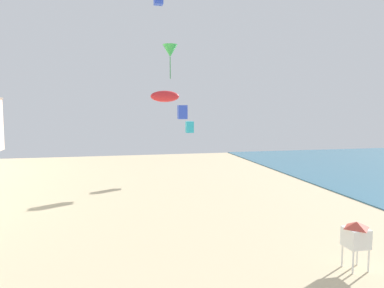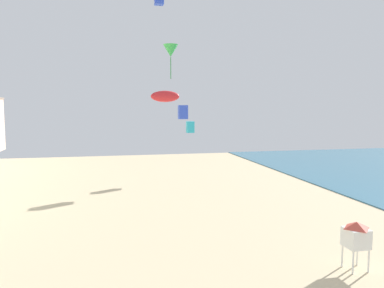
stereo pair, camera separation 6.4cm
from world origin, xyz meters
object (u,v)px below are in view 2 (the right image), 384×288
Objects in this scene: kite_blue_box at (183,112)px; kite_cyan_box at (190,127)px; kite_red_parafoil at (165,96)px; kite_green_delta at (171,51)px; lifeguard_stand at (356,235)px.

kite_blue_box is 1.12× the size of kite_cyan_box.
kite_red_parafoil is 16.06m from kite_green_delta.
kite_cyan_box is at bearing 72.24° from kite_red_parafoil.
lifeguard_stand is at bearing -77.24° from kite_green_delta.
kite_blue_box is 3.94m from kite_cyan_box.
kite_blue_box is at bearing 105.88° from lifeguard_stand.
lifeguard_stand is 1.25× the size of kite_red_parafoil.
kite_red_parafoil reaches higher than kite_blue_box.
kite_red_parafoil reaches higher than lifeguard_stand.
kite_blue_box is at bearing -14.76° from kite_green_delta.
kite_green_delta is (2.85, 14.84, 5.42)m from kite_red_parafoil.
kite_red_parafoil is at bearing 136.33° from lifeguard_stand.
kite_blue_box reaches higher than kite_cyan_box.
lifeguard_stand is 28.42m from kite_green_delta.
kite_cyan_box is at bearing 44.97° from kite_green_delta.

